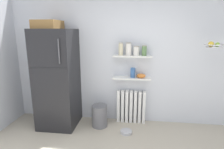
{
  "coord_description": "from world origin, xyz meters",
  "views": [
    {
      "loc": [
        0.23,
        -1.55,
        1.81
      ],
      "look_at": [
        -0.18,
        1.6,
        1.05
      ],
      "focal_mm": 29.75,
      "sensor_mm": 36.0,
      "label": 1
    }
  ],
  "objects_px": {
    "trash_bin": "(100,116)",
    "hanging_fruit_basket": "(214,45)",
    "refrigerator": "(57,77)",
    "storage_jar_3": "(144,50)",
    "vase": "(133,73)",
    "shelf_bowl": "(141,76)",
    "storage_jar_0": "(121,49)",
    "storage_jar_2": "(136,51)",
    "radiator": "(131,107)",
    "storage_jar_1": "(129,49)",
    "pet_food_bowl": "(126,132)"
  },
  "relations": [
    {
      "from": "refrigerator",
      "to": "storage_jar_3",
      "type": "relative_size",
      "value": 10.23
    },
    {
      "from": "storage_jar_0",
      "to": "hanging_fruit_basket",
      "type": "xyz_separation_m",
      "value": [
        1.52,
        -0.27,
        0.11
      ]
    },
    {
      "from": "radiator",
      "to": "pet_food_bowl",
      "type": "xyz_separation_m",
      "value": [
        -0.07,
        -0.45,
        -0.3
      ]
    },
    {
      "from": "storage_jar_2",
      "to": "hanging_fruit_basket",
      "type": "distance_m",
      "value": 1.27
    },
    {
      "from": "storage_jar_0",
      "to": "shelf_bowl",
      "type": "relative_size",
      "value": 1.4
    },
    {
      "from": "shelf_bowl",
      "to": "pet_food_bowl",
      "type": "height_order",
      "value": "shelf_bowl"
    },
    {
      "from": "refrigerator",
      "to": "trash_bin",
      "type": "height_order",
      "value": "refrigerator"
    },
    {
      "from": "trash_bin",
      "to": "hanging_fruit_basket",
      "type": "bearing_deg",
      "value": -1.39
    },
    {
      "from": "radiator",
      "to": "vase",
      "type": "height_order",
      "value": "vase"
    },
    {
      "from": "storage_jar_3",
      "to": "pet_food_bowl",
      "type": "bearing_deg",
      "value": -123.92
    },
    {
      "from": "storage_jar_0",
      "to": "vase",
      "type": "height_order",
      "value": "storage_jar_0"
    },
    {
      "from": "storage_jar_0",
      "to": "hanging_fruit_basket",
      "type": "bearing_deg",
      "value": -10.1
    },
    {
      "from": "radiator",
      "to": "storage_jar_3",
      "type": "height_order",
      "value": "storage_jar_3"
    },
    {
      "from": "storage_jar_3",
      "to": "pet_food_bowl",
      "type": "xyz_separation_m",
      "value": [
        -0.28,
        -0.42,
        -1.43
      ]
    },
    {
      "from": "radiator",
      "to": "trash_bin",
      "type": "relative_size",
      "value": 1.54
    },
    {
      "from": "trash_bin",
      "to": "pet_food_bowl",
      "type": "relative_size",
      "value": 2.03
    },
    {
      "from": "storage_jar_1",
      "to": "vase",
      "type": "xyz_separation_m",
      "value": [
        0.09,
        0.0,
        -0.44
      ]
    },
    {
      "from": "shelf_bowl",
      "to": "trash_bin",
      "type": "bearing_deg",
      "value": -163.61
    },
    {
      "from": "storage_jar_1",
      "to": "storage_jar_3",
      "type": "bearing_deg",
      "value": 0.0
    },
    {
      "from": "refrigerator",
      "to": "storage_jar_1",
      "type": "bearing_deg",
      "value": 10.24
    },
    {
      "from": "vase",
      "to": "shelf_bowl",
      "type": "distance_m",
      "value": 0.17
    },
    {
      "from": "storage_jar_2",
      "to": "storage_jar_3",
      "type": "distance_m",
      "value": 0.14
    },
    {
      "from": "radiator",
      "to": "storage_jar_0",
      "type": "height_order",
      "value": "storage_jar_0"
    },
    {
      "from": "storage_jar_0",
      "to": "storage_jar_3",
      "type": "xyz_separation_m",
      "value": [
        0.43,
        0.0,
        -0.02
      ]
    },
    {
      "from": "pet_food_bowl",
      "to": "vase",
      "type": "bearing_deg",
      "value": 78.36
    },
    {
      "from": "storage_jar_0",
      "to": "vase",
      "type": "distance_m",
      "value": 0.5
    },
    {
      "from": "trash_bin",
      "to": "hanging_fruit_basket",
      "type": "xyz_separation_m",
      "value": [
        1.9,
        -0.05,
        1.37
      ]
    },
    {
      "from": "refrigerator",
      "to": "storage_jar_0",
      "type": "xyz_separation_m",
      "value": [
        1.17,
        0.24,
        0.52
      ]
    },
    {
      "from": "shelf_bowl",
      "to": "pet_food_bowl",
      "type": "xyz_separation_m",
      "value": [
        -0.24,
        -0.42,
        -0.95
      ]
    },
    {
      "from": "storage_jar_0",
      "to": "storage_jar_2",
      "type": "bearing_deg",
      "value": 0.0
    },
    {
      "from": "storage_jar_2",
      "to": "storage_jar_3",
      "type": "relative_size",
      "value": 0.92
    },
    {
      "from": "radiator",
      "to": "storage_jar_1",
      "type": "bearing_deg",
      "value": -157.31
    },
    {
      "from": "storage_jar_2",
      "to": "shelf_bowl",
      "type": "xyz_separation_m",
      "value": [
        0.1,
        0.0,
        -0.47
      ]
    },
    {
      "from": "trash_bin",
      "to": "pet_food_bowl",
      "type": "xyz_separation_m",
      "value": [
        0.52,
        -0.2,
        -0.19
      ]
    },
    {
      "from": "refrigerator",
      "to": "storage_jar_1",
      "type": "distance_m",
      "value": 1.43
    },
    {
      "from": "vase",
      "to": "radiator",
      "type": "bearing_deg",
      "value": 120.49
    },
    {
      "from": "refrigerator",
      "to": "radiator",
      "type": "bearing_deg",
      "value": 10.92
    },
    {
      "from": "storage_jar_3",
      "to": "refrigerator",
      "type": "bearing_deg",
      "value": -171.57
    },
    {
      "from": "storage_jar_2",
      "to": "vase",
      "type": "bearing_deg",
      "value": 180.0
    },
    {
      "from": "radiator",
      "to": "storage_jar_0",
      "type": "bearing_deg",
      "value": -172.07
    },
    {
      "from": "storage_jar_2",
      "to": "shelf_bowl",
      "type": "relative_size",
      "value": 1.05
    },
    {
      "from": "storage_jar_1",
      "to": "hanging_fruit_basket",
      "type": "xyz_separation_m",
      "value": [
        1.38,
        -0.27,
        0.11
      ]
    },
    {
      "from": "storage_jar_1",
      "to": "vase",
      "type": "distance_m",
      "value": 0.45
    },
    {
      "from": "hanging_fruit_basket",
      "to": "radiator",
      "type": "bearing_deg",
      "value": 167.03
    },
    {
      "from": "refrigerator",
      "to": "storage_jar_1",
      "type": "height_order",
      "value": "refrigerator"
    },
    {
      "from": "storage_jar_1",
      "to": "trash_bin",
      "type": "relative_size",
      "value": 0.57
    },
    {
      "from": "refrigerator",
      "to": "storage_jar_3",
      "type": "xyz_separation_m",
      "value": [
        1.6,
        0.24,
        0.5
      ]
    },
    {
      "from": "storage_jar_0",
      "to": "storage_jar_1",
      "type": "bearing_deg",
      "value": -0.0
    },
    {
      "from": "radiator",
      "to": "shelf_bowl",
      "type": "distance_m",
      "value": 0.67
    },
    {
      "from": "shelf_bowl",
      "to": "storage_jar_3",
      "type": "bearing_deg",
      "value": 0.0
    }
  ]
}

